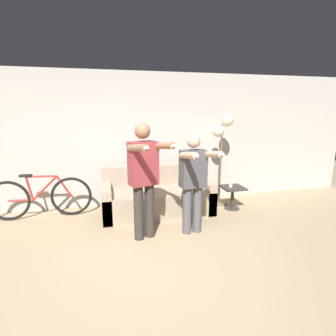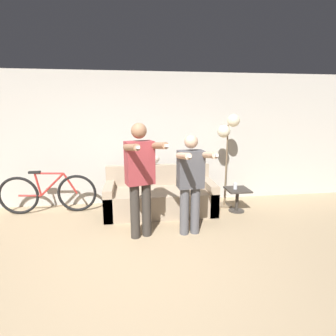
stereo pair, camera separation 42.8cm
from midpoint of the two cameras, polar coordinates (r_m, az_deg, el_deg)
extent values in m
plane|color=tan|center=(3.17, -1.92, -23.93)|extent=(16.00, 16.00, 0.00)
cube|color=beige|center=(5.27, -5.02, 6.19)|extent=(10.00, 0.05, 2.60)
cube|color=tan|center=(4.90, 0.82, -7.27)|extent=(2.00, 0.85, 0.44)
cube|color=tan|center=(5.11, 0.25, -1.51)|extent=(2.00, 0.14, 0.40)
cube|color=tan|center=(4.83, -10.10, -6.88)|extent=(0.16, 0.85, 0.58)
cube|color=tan|center=(5.09, 11.17, -5.92)|extent=(0.16, 0.85, 0.58)
cylinder|color=#38332D|center=(3.92, -4.08, -9.47)|extent=(0.14, 0.14, 0.83)
cylinder|color=#38332D|center=(3.98, -1.61, -9.09)|extent=(0.14, 0.14, 0.83)
cube|color=#9E383D|center=(3.74, -2.95, 1.09)|extent=(0.45, 0.32, 0.62)
sphere|color=#9E7051|center=(3.67, -3.04, 8.08)|extent=(0.22, 0.22, 0.22)
cylinder|color=#9E7051|center=(3.40, -4.47, 4.49)|extent=(0.23, 0.51, 0.15)
cube|color=white|center=(3.16, -2.95, 4.49)|extent=(0.07, 0.13, 0.05)
cylinder|color=#9E7051|center=(3.54, 1.33, 4.86)|extent=(0.23, 0.51, 0.15)
cube|color=white|center=(3.32, 3.19, 4.87)|extent=(0.07, 0.13, 0.05)
cylinder|color=#56565B|center=(4.06, 6.65, -9.35)|extent=(0.14, 0.14, 0.74)
cylinder|color=#56565B|center=(4.12, 8.94, -9.12)|extent=(0.14, 0.14, 0.74)
cube|color=#4C4C51|center=(3.89, 8.08, -0.30)|extent=(0.40, 0.25, 0.56)
sphere|color=#D8AD8C|center=(3.82, 8.27, 5.70)|extent=(0.20, 0.20, 0.20)
cylinder|color=#D8AD8C|center=(3.56, 6.81, 2.61)|extent=(0.13, 0.51, 0.16)
cube|color=white|center=(3.32, 8.18, 2.52)|extent=(0.04, 0.13, 0.05)
cylinder|color=#D8AD8C|center=(3.69, 12.15, 2.77)|extent=(0.13, 0.51, 0.16)
cube|color=white|center=(3.46, 13.82, 2.68)|extent=(0.04, 0.13, 0.05)
ellipsoid|color=#B7AD9E|center=(5.03, -1.88, 1.40)|extent=(0.38, 0.13, 0.14)
sphere|color=#B7AD9E|center=(5.04, -0.08, 2.02)|extent=(0.12, 0.12, 0.12)
ellipsoid|color=#B7AD9E|center=(5.04, -4.13, 0.87)|extent=(0.21, 0.04, 0.04)
cone|color=#B7AD9E|center=(5.01, -0.29, 2.47)|extent=(0.04, 0.04, 0.03)
cone|color=#B7AD9E|center=(5.05, -0.35, 2.56)|extent=(0.04, 0.04, 0.03)
cylinder|color=#756047|center=(5.47, 14.37, -7.85)|extent=(0.30, 0.30, 0.02)
cylinder|color=#756047|center=(5.25, 14.84, 0.28)|extent=(0.03, 0.03, 1.60)
sphere|color=#F4E5C1|center=(5.18, 16.43, 9.89)|extent=(0.24, 0.24, 0.24)
sphere|color=#F4E5C1|center=(5.12, 14.44, 7.74)|extent=(0.24, 0.24, 0.24)
cylinder|color=#38332D|center=(5.25, 16.97, -8.90)|extent=(0.29, 0.29, 0.02)
cylinder|color=#38332D|center=(5.19, 17.10, -6.88)|extent=(0.06, 0.06, 0.41)
cube|color=#38332D|center=(5.12, 17.26, -4.56)|extent=(0.42, 0.42, 0.03)
cylinder|color=silver|center=(5.07, 16.82, -3.84)|extent=(0.07, 0.07, 0.11)
torus|color=black|center=(5.13, -16.96, -5.32)|extent=(0.71, 0.05, 0.71)
torus|color=black|center=(5.40, -27.83, -5.38)|extent=(0.71, 0.05, 0.71)
cylinder|color=#B72D28|center=(5.17, -21.76, -3.40)|extent=(0.45, 0.04, 0.43)
cylinder|color=#B72D28|center=(5.23, -24.40, -3.34)|extent=(0.11, 0.04, 0.43)
cylinder|color=#B72D28|center=(5.12, -22.33, -1.12)|extent=(0.50, 0.04, 0.05)
cylinder|color=#B72D28|center=(5.33, -25.85, -5.47)|extent=(0.39, 0.04, 0.05)
cylinder|color=#B72D28|center=(5.09, -18.28, -3.25)|extent=(0.24, 0.04, 0.41)
cube|color=black|center=(5.19, -25.01, -0.87)|extent=(0.20, 0.07, 0.04)
camera|label=1|loc=(0.21, -87.14, 0.64)|focal=28.00mm
camera|label=2|loc=(0.21, 92.86, -0.64)|focal=28.00mm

